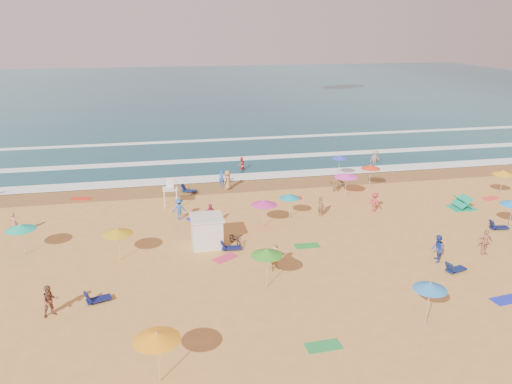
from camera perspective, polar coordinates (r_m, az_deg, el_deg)
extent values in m
plane|color=gold|center=(35.46, 0.49, -5.43)|extent=(220.00, 220.00, 0.00)
cube|color=#0C4756|center=(116.76, -8.27, 11.33)|extent=(220.00, 140.00, 0.18)
plane|color=olive|center=(46.96, -2.67, 0.68)|extent=(220.00, 220.00, 0.00)
cube|color=white|center=(49.29, -3.13, 1.66)|extent=(200.00, 2.20, 0.05)
cube|color=white|center=(55.96, -4.20, 3.71)|extent=(200.00, 1.60, 0.05)
cube|color=white|center=(65.61, -5.35, 5.91)|extent=(200.00, 1.20, 0.05)
cube|color=silver|center=(34.31, -5.63, -4.56)|extent=(2.00, 2.00, 2.00)
cube|color=silver|center=(33.91, -5.68, -2.91)|extent=(2.20, 2.20, 0.12)
imported|color=black|center=(34.48, -2.39, -5.38)|extent=(1.07, 1.76, 0.87)
cone|color=blue|center=(48.94, 9.53, 3.99)|extent=(1.54, 1.54, 0.35)
cone|color=#CF2E8E|center=(37.03, 0.94, -1.22)|extent=(1.95, 1.95, 0.35)
cone|color=red|center=(46.67, 12.97, 2.84)|extent=(1.77, 1.77, 0.35)
cone|color=#149BA6|center=(38.49, 3.88, -0.46)|extent=(1.60, 1.60, 0.35)
cone|color=gold|center=(47.97, 26.42, 2.01)|extent=(1.83, 1.83, 0.35)
cone|color=gold|center=(32.84, -15.57, -4.36)|extent=(1.96, 1.96, 0.35)
cone|color=#16BA91|center=(35.90, -25.30, -3.64)|extent=(1.92, 1.92, 0.35)
cone|color=green|center=(28.37, 1.26, -6.92)|extent=(1.83, 1.83, 0.35)
cone|color=#2C80C8|center=(26.50, 19.29, -10.11)|extent=(1.69, 1.69, 0.35)
cone|color=#FD38C8|center=(43.81, 10.28, 1.91)|extent=(2.04, 2.04, 0.35)
cone|color=orange|center=(21.78, -11.27, -15.86)|extent=(2.00, 2.00, 0.35)
cube|color=#0E134A|center=(29.22, -17.50, -11.60)|extent=(1.41, 0.93, 0.34)
cube|color=#101651|center=(33.82, -2.83, -6.38)|extent=(1.35, 0.68, 0.34)
cube|color=#0F1D4B|center=(33.34, 21.90, -8.20)|extent=(1.40, 0.86, 0.34)
cube|color=#0E1647|center=(41.19, 26.04, -3.66)|extent=(1.36, 0.73, 0.34)
cube|color=#0E1E4A|center=(45.50, -7.63, 0.16)|extent=(1.42, 1.04, 0.34)
cube|color=#1F29C6|center=(39.50, -6.71, -2.95)|extent=(1.90, 1.48, 0.03)
cube|color=green|center=(24.88, 7.70, -17.05)|extent=(1.74, 0.95, 0.03)
cube|color=red|center=(46.09, -19.35, -0.72)|extent=(1.84, 1.18, 0.03)
cube|color=#D83256|center=(32.79, -3.57, -7.54)|extent=(1.89, 1.65, 0.03)
cube|color=#B1161F|center=(43.75, 4.12, -0.70)|extent=(1.79, 1.05, 0.03)
cube|color=#1F28C5|center=(31.39, 26.70, -10.94)|extent=(1.79, 1.05, 0.03)
cube|color=green|center=(34.62, 5.86, -6.13)|extent=(1.72, 0.90, 0.03)
cube|color=#F7413A|center=(48.16, 25.22, -0.66)|extent=(1.88, 1.32, 0.03)
imported|color=tan|center=(36.22, 24.69, -5.22)|extent=(1.04, 0.49, 1.73)
imported|color=tan|center=(45.82, 9.17, 1.01)|extent=(1.49, 0.66, 1.56)
imported|color=#2258A0|center=(39.20, -8.78, -1.93)|extent=(1.10, 0.66, 1.68)
imported|color=blue|center=(46.87, -3.94, 1.60)|extent=(0.65, 0.52, 1.54)
imported|color=#C3304E|center=(37.66, -5.25, -2.61)|extent=(1.09, 0.68, 1.73)
imported|color=#BA2E36|center=(41.50, 13.41, -1.13)|extent=(1.00, 1.17, 1.58)
imported|color=tan|center=(31.00, 2.18, -7.46)|extent=(1.60, 1.13, 1.66)
imported|color=brown|center=(39.79, 7.41, -1.59)|extent=(0.63, 0.71, 1.62)
imported|color=#A86F4D|center=(39.99, -25.92, -3.25)|extent=(0.71, 0.59, 1.68)
imported|color=#233FA3|center=(33.97, 20.02, -6.10)|extent=(0.97, 1.07, 1.80)
imported|color=red|center=(51.73, -1.70, 3.09)|extent=(1.03, 0.94, 1.71)
imported|color=tan|center=(55.50, 13.45, 3.74)|extent=(1.29, 0.87, 1.86)
imported|color=brown|center=(28.47, -22.48, -11.43)|extent=(1.05, 0.95, 1.75)
imported|color=#A57B4C|center=(45.83, -3.25, 1.39)|extent=(1.01, 1.03, 1.80)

